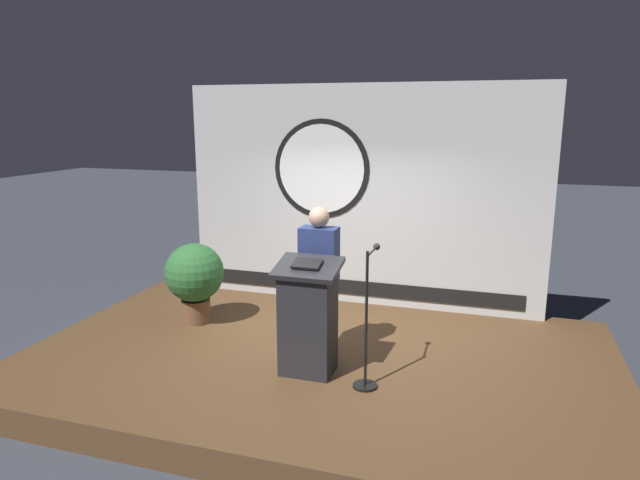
% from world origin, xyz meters
% --- Properties ---
extents(ground_plane, '(40.00, 40.00, 0.00)m').
position_xyz_m(ground_plane, '(0.00, 0.00, 0.00)').
color(ground_plane, '#383D47').
extents(stage_platform, '(6.40, 4.00, 0.30)m').
position_xyz_m(stage_platform, '(0.00, 0.00, 0.15)').
color(stage_platform, brown).
rests_on(stage_platform, ground).
extents(banner_display, '(4.91, 0.12, 2.98)m').
position_xyz_m(banner_display, '(-0.02, 1.85, 1.79)').
color(banner_display, silver).
rests_on(banner_display, stage_platform).
extents(podium, '(0.64, 0.50, 1.19)m').
position_xyz_m(podium, '(0.04, -0.46, 0.88)').
color(podium, '#26262B').
rests_on(podium, stage_platform).
extents(speaker_person, '(0.40, 0.26, 1.64)m').
position_xyz_m(speaker_person, '(-0.00, 0.02, 1.14)').
color(speaker_person, black).
rests_on(speaker_person, stage_platform).
extents(microphone_stand, '(0.24, 0.56, 1.36)m').
position_xyz_m(microphone_stand, '(0.67, -0.55, 0.77)').
color(microphone_stand, black).
rests_on(microphone_stand, stage_platform).
extents(potted_plant, '(0.74, 0.74, 1.02)m').
position_xyz_m(potted_plant, '(-1.78, 0.46, 0.91)').
color(potted_plant, brown).
rests_on(potted_plant, stage_platform).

